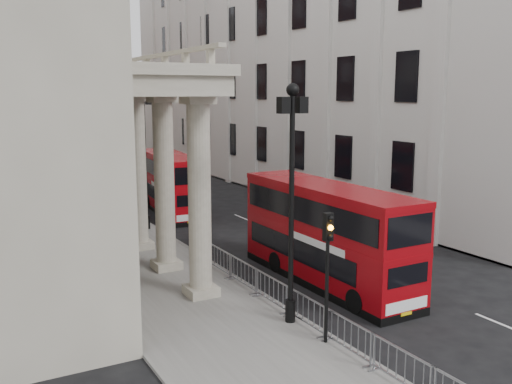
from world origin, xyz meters
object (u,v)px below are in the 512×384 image
object	(u,v)px
lamp_post_south	(292,188)
lamp_post_north	(84,132)
monument_column	(47,46)
pedestrian_a	(130,247)
bus_near	(326,232)
traffic_light	(328,254)
pedestrian_b	(87,237)
lamp_post_mid	(145,149)
bus_far	(171,182)
pedestrian_c	(90,216)

from	to	relation	value
lamp_post_south	lamp_post_north	xyz separation A→B (m)	(0.00, 32.00, 0.00)
monument_column	pedestrian_a	bearing A→B (deg)	-96.90
lamp_post_south	bus_near	bearing A→B (deg)	39.77
traffic_light	pedestrian_b	xyz separation A→B (m)	(-4.53, 13.93, -2.04)
lamp_post_mid	lamp_post_north	bearing A→B (deg)	90.00
bus_near	bus_far	xyz separation A→B (m)	(-0.65, 17.15, -0.13)
monument_column	bus_far	bearing A→B (deg)	-92.94
bus_near	lamp_post_north	bearing A→B (deg)	97.24
pedestrian_c	lamp_post_north	bearing A→B (deg)	73.79
lamp_post_mid	pedestrian_a	distance (m)	8.01
bus_near	pedestrian_a	bearing A→B (deg)	135.20
lamp_post_south	pedestrian_b	bearing A→B (deg)	110.41
bus_near	bus_far	bearing A→B (deg)	91.95
traffic_light	pedestrian_a	xyz separation A→B (m)	(-2.98, 11.72, -2.23)
lamp_post_north	pedestrian_a	distance (m)	22.84
lamp_post_north	bus_near	distance (m)	29.22
pedestrian_c	monument_column	bearing A→B (deg)	77.67
bus_far	lamp_post_north	bearing A→B (deg)	110.30
bus_near	bus_far	distance (m)	17.16
pedestrian_a	pedestrian_c	xyz separation A→B (m)	(-0.14, 7.60, 0.11)
pedestrian_a	pedestrian_c	distance (m)	7.60
monument_column	traffic_light	xyz separation A→B (m)	(-6.50, -90.02, -12.88)
lamp_post_mid	lamp_post_north	xyz separation A→B (m)	(0.00, 16.00, 0.00)
traffic_light	bus_near	distance (m)	6.40
bus_near	lamp_post_mid	bearing A→B (deg)	106.16
monument_column	bus_near	xyz separation A→B (m)	(-2.82, -84.86, -13.75)
lamp_post_south	traffic_light	world-z (taller)	lamp_post_south
traffic_light	pedestrian_b	bearing A→B (deg)	108.02
traffic_light	bus_far	xyz separation A→B (m)	(3.03, 22.31, -1.00)
lamp_post_south	lamp_post_mid	xyz separation A→B (m)	(0.00, 16.00, 0.00)
pedestrian_a	lamp_post_south	bearing A→B (deg)	-97.00
bus_far	pedestrian_c	bearing A→B (deg)	-148.73
bus_far	pedestrian_c	distance (m)	6.93
monument_column	bus_near	bearing A→B (deg)	-91.90
lamp_post_south	bus_far	bearing A→B (deg)	81.24
bus_far	monument_column	bearing A→B (deg)	92.41
monument_column	pedestrian_b	bearing A→B (deg)	-98.25
lamp_post_south	bus_far	distance (m)	20.72
lamp_post_south	traffic_light	distance (m)	2.71
lamp_post_north	bus_near	world-z (taller)	lamp_post_north
bus_far	pedestrian_a	distance (m)	12.23
lamp_post_mid	pedestrian_b	bearing A→B (deg)	-137.30
traffic_light	pedestrian_a	size ratio (longest dim) A/B	2.83
lamp_post_mid	pedestrian_c	size ratio (longest dim) A/B	4.81
monument_column	bus_far	world-z (taller)	monument_column
monument_column	lamp_post_north	distance (m)	57.46
bus_near	lamp_post_south	bearing A→B (deg)	-140.45
pedestrian_c	pedestrian_b	bearing A→B (deg)	-109.21
pedestrian_a	pedestrian_b	world-z (taller)	pedestrian_b
lamp_post_north	bus_far	size ratio (longest dim) A/B	0.88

